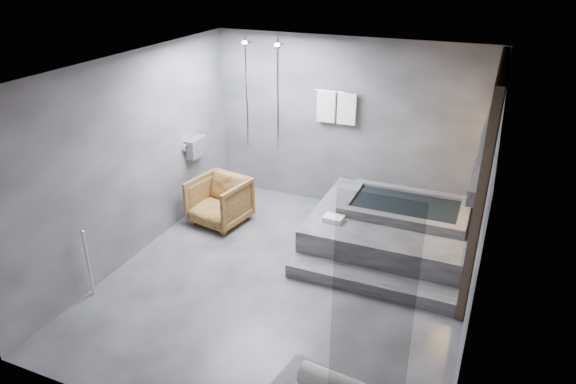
% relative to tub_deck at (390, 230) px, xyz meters
% --- Properties ---
extents(room, '(5.00, 5.04, 2.82)m').
position_rel_tub_deck_xyz_m(room, '(-0.65, -1.21, 1.48)').
color(room, '#313134').
rests_on(room, ground).
extents(tub_deck, '(2.20, 2.00, 0.50)m').
position_rel_tub_deck_xyz_m(tub_deck, '(0.00, 0.00, 0.00)').
color(tub_deck, '#373739').
rests_on(tub_deck, ground).
extents(tub_step, '(2.20, 0.36, 0.18)m').
position_rel_tub_deck_xyz_m(tub_step, '(0.00, -1.18, -0.16)').
color(tub_step, '#373739').
rests_on(tub_step, ground).
extents(driftwood_chair, '(0.93, 0.95, 0.75)m').
position_rel_tub_deck_xyz_m(driftwood_chair, '(-2.66, -0.35, 0.12)').
color(driftwood_chair, '#462C11').
rests_on(driftwood_chair, ground).
extents(rolled_towel, '(0.59, 0.27, 0.21)m').
position_rel_tub_deck_xyz_m(rolled_towel, '(0.20, -3.40, 0.28)').
color(rolled_towel, white).
rests_on(rolled_towel, concrete_bench).
extents(deck_towel, '(0.28, 0.21, 0.07)m').
position_rel_tub_deck_xyz_m(deck_towel, '(-0.72, -0.51, 0.29)').
color(deck_towel, white).
rests_on(deck_towel, tub_deck).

